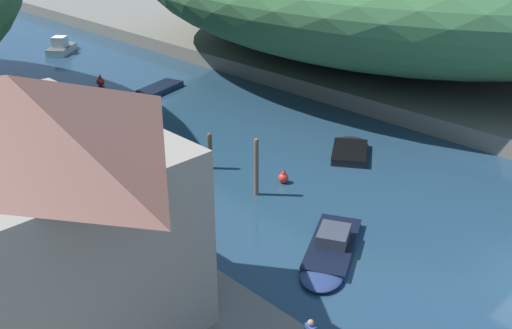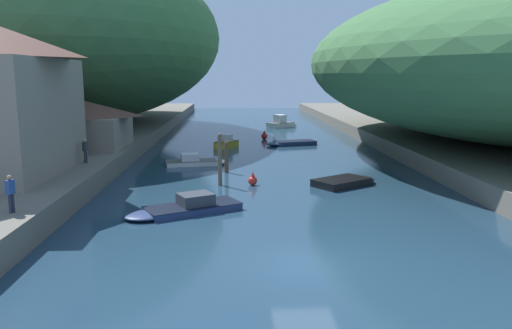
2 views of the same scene
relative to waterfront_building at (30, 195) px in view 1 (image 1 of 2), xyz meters
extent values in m
plane|color=#1E384C|center=(17.33, 17.73, -6.05)|extent=(130.00, 130.00, 0.00)
cube|color=#666056|center=(39.69, 17.73, -5.36)|extent=(22.00, 120.00, 1.37)
cube|color=gray|center=(0.00, 0.00, -1.19)|extent=(7.75, 11.15, 6.96)
pyramid|color=brown|center=(0.00, 0.00, 3.35)|extent=(8.37, 12.05, 2.13)
cube|color=silver|center=(11.01, 10.00, -5.87)|extent=(4.36, 2.49, 0.37)
ellipsoid|color=silver|center=(13.02, 10.40, -5.87)|extent=(2.33, 2.01, 0.37)
cube|color=#504E4A|center=(11.01, 10.00, -5.67)|extent=(4.44, 2.53, 0.03)
cube|color=silver|center=(10.89, 9.98, -5.39)|extent=(1.64, 1.46, 0.59)
cube|color=gold|center=(13.73, 19.79, -5.71)|extent=(2.56, 3.07, 0.67)
ellipsoid|color=gold|center=(14.30, 20.99, -5.71)|extent=(1.92, 1.84, 0.67)
cube|color=#4C3E0E|center=(13.73, 19.79, -5.36)|extent=(2.61, 3.13, 0.03)
cube|color=silver|center=(13.70, 19.72, -5.00)|extent=(1.39, 1.31, 0.75)
cube|color=navy|center=(21.02, 21.78, -5.85)|extent=(4.65, 3.01, 0.41)
ellipsoid|color=navy|center=(18.96, 21.20, -5.85)|extent=(2.56, 2.34, 0.41)
cube|color=black|center=(21.02, 21.78, -5.63)|extent=(4.74, 3.07, 0.03)
cube|color=black|center=(21.71, 1.68, -5.82)|extent=(4.24, 3.84, 0.46)
ellipsoid|color=black|center=(23.22, 2.69, -5.82)|extent=(2.67, 2.73, 0.46)
cube|color=black|center=(21.71, 1.68, -5.57)|extent=(4.32, 3.92, 0.03)
cube|color=navy|center=(12.29, -4.35, -5.87)|extent=(5.41, 4.15, 0.36)
ellipsoid|color=navy|center=(10.06, -5.52, -5.87)|extent=(3.13, 2.89, 0.36)
cube|color=black|center=(12.29, -4.35, -5.68)|extent=(5.52, 4.23, 0.03)
cube|color=#333842|center=(12.43, -4.28, -5.38)|extent=(2.23, 2.09, 0.63)
cube|color=silver|center=(21.16, 39.97, -5.72)|extent=(4.27, 3.99, 0.67)
ellipsoid|color=silver|center=(22.67, 41.21, -5.72)|extent=(2.69, 2.68, 0.67)
cube|color=#504E4A|center=(21.16, 39.97, -5.37)|extent=(4.35, 4.07, 0.03)
cube|color=silver|center=(21.06, 39.89, -4.82)|extent=(1.93, 1.93, 1.13)
cylinder|color=brown|center=(13.59, 2.24, -4.38)|extent=(0.27, 0.27, 3.34)
sphere|color=brown|center=(13.59, 2.24, -2.66)|extent=(0.24, 0.24, 0.24)
cylinder|color=brown|center=(13.95, 6.74, -4.95)|extent=(0.32, 0.32, 2.21)
sphere|color=brown|center=(13.95, 6.74, -3.78)|extent=(0.29, 0.29, 0.29)
sphere|color=red|center=(18.04, 26.72, -5.69)|extent=(0.72, 0.72, 0.72)
cone|color=red|center=(18.04, 26.72, -5.16)|extent=(0.36, 0.36, 0.36)
sphere|color=red|center=(15.78, 2.15, -5.74)|extent=(0.61, 0.61, 0.61)
cone|color=red|center=(15.78, 2.15, -5.28)|extent=(0.31, 0.31, 0.31)
cylinder|color=#282D3D|center=(4.34, 3.35, -4.25)|extent=(0.13, 0.13, 0.85)
cylinder|color=#282D3D|center=(4.39, 3.53, -4.25)|extent=(0.13, 0.13, 0.85)
cube|color=#2D2D33|center=(4.36, 3.44, -3.52)|extent=(0.32, 0.43, 0.62)
sphere|color=tan|center=(4.36, 3.44, -3.10)|extent=(0.22, 0.22, 0.22)
sphere|color=#9E7051|center=(4.82, -9.17, -3.10)|extent=(0.22, 0.22, 0.22)
camera|label=1|loc=(-6.81, -18.34, 9.74)|focal=40.00mm
camera|label=2|loc=(14.58, -30.73, 1.26)|focal=35.00mm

